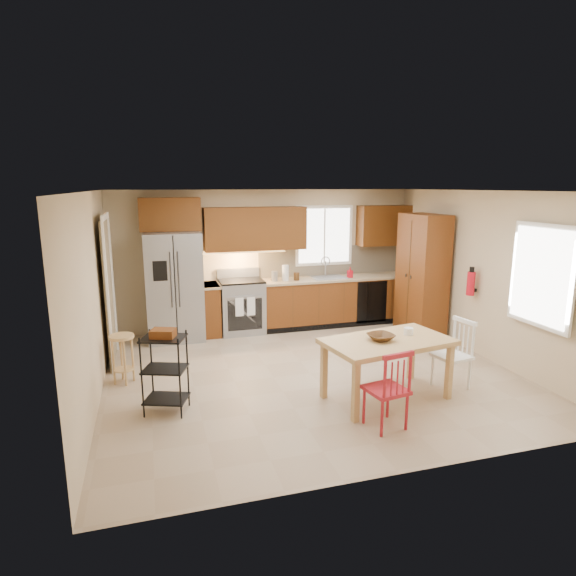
% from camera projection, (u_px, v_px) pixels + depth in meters
% --- Properties ---
extents(floor, '(5.50, 5.50, 0.00)m').
position_uv_depth(floor, '(311.00, 373.00, 6.72)').
color(floor, tan).
rests_on(floor, ground).
extents(ceiling, '(5.50, 5.00, 0.02)m').
position_uv_depth(ceiling, '(312.00, 191.00, 6.19)').
color(ceiling, silver).
rests_on(ceiling, ground).
extents(wall_back, '(5.50, 0.02, 2.50)m').
position_uv_depth(wall_back, '(267.00, 259.00, 8.80)').
color(wall_back, '#CCB793').
rests_on(wall_back, ground).
extents(wall_front, '(5.50, 0.02, 2.50)m').
position_uv_depth(wall_front, '(407.00, 343.00, 4.11)').
color(wall_front, '#CCB793').
rests_on(wall_front, ground).
extents(wall_left, '(0.02, 5.00, 2.50)m').
position_uv_depth(wall_left, '(92.00, 299.00, 5.70)').
color(wall_left, '#CCB793').
rests_on(wall_left, ground).
extents(wall_right, '(0.02, 5.00, 2.50)m').
position_uv_depth(wall_right, '(485.00, 275.00, 7.21)').
color(wall_right, '#CCB793').
rests_on(wall_right, ground).
extents(refrigerator, '(0.92, 0.75, 1.82)m').
position_uv_depth(refrigerator, '(174.00, 287.00, 8.05)').
color(refrigerator, gray).
rests_on(refrigerator, floor).
extents(range_stove, '(0.76, 0.63, 0.92)m').
position_uv_depth(range_stove, '(242.00, 307.00, 8.52)').
color(range_stove, gray).
rests_on(range_stove, floor).
extents(base_cabinet_narrow, '(0.30, 0.60, 0.90)m').
position_uv_depth(base_cabinet_narrow, '(210.00, 309.00, 8.39)').
color(base_cabinet_narrow, '#622C12').
rests_on(base_cabinet_narrow, floor).
extents(base_cabinet_run, '(2.92, 0.60, 0.90)m').
position_uv_depth(base_cabinet_run, '(338.00, 300.00, 9.04)').
color(base_cabinet_run, '#622C12').
rests_on(base_cabinet_run, floor).
extents(dishwasher, '(0.60, 0.02, 0.78)m').
position_uv_depth(dishwasher, '(372.00, 302.00, 8.92)').
color(dishwasher, black).
rests_on(dishwasher, floor).
extents(backsplash, '(2.92, 0.03, 0.55)m').
position_uv_depth(backsplash, '(333.00, 260.00, 9.16)').
color(backsplash, beige).
rests_on(backsplash, wall_back).
extents(upper_over_fridge, '(1.00, 0.35, 0.55)m').
position_uv_depth(upper_over_fridge, '(170.00, 214.00, 7.99)').
color(upper_over_fridge, '#582F0E').
rests_on(upper_over_fridge, wall_back).
extents(upper_left_block, '(1.80, 0.35, 0.75)m').
position_uv_depth(upper_left_block, '(255.00, 229.00, 8.45)').
color(upper_left_block, '#582F0E').
rests_on(upper_left_block, wall_back).
extents(upper_right_block, '(1.00, 0.35, 0.75)m').
position_uv_depth(upper_right_block, '(384.00, 225.00, 9.13)').
color(upper_right_block, '#582F0E').
rests_on(upper_right_block, wall_back).
extents(window_back, '(1.12, 0.04, 1.12)m').
position_uv_depth(window_back, '(324.00, 236.00, 9.00)').
color(window_back, white).
rests_on(window_back, wall_back).
extents(sink, '(0.62, 0.46, 0.16)m').
position_uv_depth(sink, '(329.00, 280.00, 8.90)').
color(sink, gray).
rests_on(sink, base_cabinet_run).
extents(undercab_glow, '(1.60, 0.30, 0.01)m').
position_uv_depth(undercab_glow, '(239.00, 252.00, 8.43)').
color(undercab_glow, '#FFBF66').
rests_on(undercab_glow, wall_back).
extents(soap_bottle, '(0.09, 0.09, 0.19)m').
position_uv_depth(soap_bottle, '(350.00, 272.00, 8.89)').
color(soap_bottle, red).
rests_on(soap_bottle, base_cabinet_run).
extents(paper_towel, '(0.12, 0.12, 0.28)m').
position_uv_depth(paper_towel, '(285.00, 273.00, 8.59)').
color(paper_towel, white).
rests_on(paper_towel, base_cabinet_run).
extents(canister_steel, '(0.11, 0.11, 0.18)m').
position_uv_depth(canister_steel, '(275.00, 276.00, 8.54)').
color(canister_steel, gray).
rests_on(canister_steel, base_cabinet_run).
extents(canister_wood, '(0.10, 0.10, 0.14)m').
position_uv_depth(canister_wood, '(297.00, 276.00, 8.63)').
color(canister_wood, '#482A13').
rests_on(canister_wood, base_cabinet_run).
extents(pantry, '(0.50, 0.95, 2.10)m').
position_uv_depth(pantry, '(422.00, 275.00, 8.29)').
color(pantry, '#622C12').
rests_on(pantry, floor).
extents(fire_extinguisher, '(0.12, 0.12, 0.36)m').
position_uv_depth(fire_extinguisher, '(471.00, 284.00, 7.35)').
color(fire_extinguisher, red).
rests_on(fire_extinguisher, wall_right).
extents(window_right, '(0.04, 1.02, 1.32)m').
position_uv_depth(window_right, '(542.00, 276.00, 6.07)').
color(window_right, white).
rests_on(window_right, wall_right).
extents(doorway, '(0.04, 0.95, 2.10)m').
position_uv_depth(doorway, '(109.00, 292.00, 6.98)').
color(doorway, '#8C7A59').
rests_on(doorway, wall_left).
extents(dining_table, '(1.64, 1.10, 0.74)m').
position_uv_depth(dining_table, '(386.00, 370.00, 5.86)').
color(dining_table, tan).
rests_on(dining_table, floor).
extents(chair_red, '(0.48, 0.48, 0.89)m').
position_uv_depth(chair_red, '(386.00, 388.00, 5.14)').
color(chair_red, maroon).
rests_on(chair_red, floor).
extents(chair_white, '(0.48, 0.48, 0.89)m').
position_uv_depth(chair_white, '(452.00, 355.00, 6.16)').
color(chair_white, white).
rests_on(chair_white, floor).
extents(table_bowl, '(0.35, 0.35, 0.08)m').
position_uv_depth(table_bowl, '(381.00, 341.00, 5.76)').
color(table_bowl, '#482A13').
rests_on(table_bowl, dining_table).
extents(table_jar, '(0.12, 0.12, 0.13)m').
position_uv_depth(table_jar, '(408.00, 333.00, 5.96)').
color(table_jar, white).
rests_on(table_jar, dining_table).
extents(bar_stool, '(0.42, 0.42, 0.66)m').
position_uv_depth(bar_stool, '(123.00, 359.00, 6.33)').
color(bar_stool, tan).
rests_on(bar_stool, floor).
extents(utility_cart, '(0.57, 0.51, 0.94)m').
position_uv_depth(utility_cart, '(165.00, 373.00, 5.49)').
color(utility_cart, black).
rests_on(utility_cart, floor).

